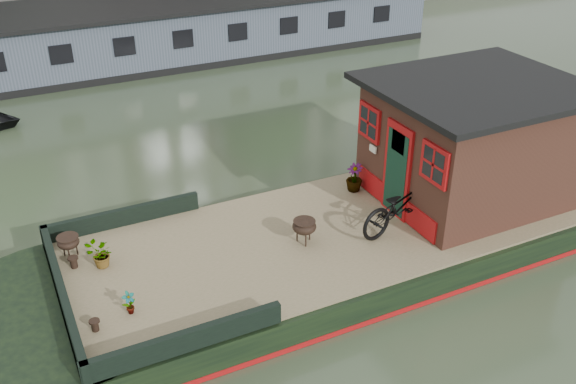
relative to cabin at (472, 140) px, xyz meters
name	(u,v)px	position (x,y,z in m)	size (l,w,h in m)	color
ground	(373,245)	(-2.19, 0.00, -1.88)	(120.00, 120.00, 0.00)	#2A3421
houseboat_hull	(315,251)	(-3.52, 0.00, -1.60)	(14.01, 4.02, 0.60)	black
houseboat_deck	(375,219)	(-2.19, 0.00, -1.25)	(11.80, 3.80, 0.05)	#887354
bow_bulwark	(116,279)	(-7.25, 0.00, -1.05)	(3.00, 4.00, 0.35)	black
cabin	(472,140)	(0.00, 0.00, 0.00)	(4.00, 3.50, 2.42)	#331A13
bicycle	(401,205)	(-1.99, -0.50, -0.72)	(0.68, 1.94, 1.02)	black
potted_plant_a	(129,303)	(-7.21, -0.74, -1.02)	(0.21, 0.14, 0.41)	maroon
potted_plant_c	(100,255)	(-7.35, 0.71, -0.98)	(0.44, 0.38, 0.49)	#A74630
potted_plant_d	(354,177)	(-1.99, 1.15, -0.92)	(0.34, 0.34, 0.61)	#9B3F2A
brazier_front	(304,232)	(-3.84, -0.15, -0.99)	(0.43, 0.43, 0.47)	black
brazier_rear	(69,247)	(-7.79, 1.25, -1.01)	(0.40, 0.40, 0.44)	black
bollard_port	(74,262)	(-7.79, 0.91, -1.12)	(0.18, 0.18, 0.21)	black
bollard_stbd	(95,325)	(-7.79, -0.90, -1.13)	(0.17, 0.17, 0.19)	black
far_houseboat	(166,31)	(-2.19, 14.00, -0.91)	(20.40, 4.40, 2.11)	#495162
quay	(125,8)	(-2.19, 20.50, -1.43)	(60.00, 6.00, 0.90)	#47443F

